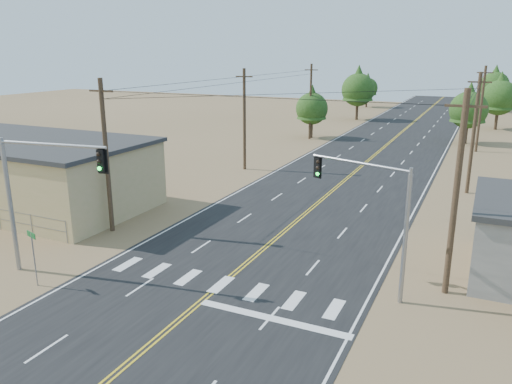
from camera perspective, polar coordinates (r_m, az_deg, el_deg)
The scene contains 18 objects.
ground at distance 20.49m, azimuth -15.53°, elevation -19.24°, with size 220.00×220.00×0.00m, color olive.
road at distance 45.42m, azimuth 9.52°, elevation 0.83°, with size 15.00×200.00×0.02m, color black.
building_left at distance 42.84m, azimuth -25.28°, elevation 2.04°, with size 20.00×10.00×5.00m, color tan.
utility_pole_left_near at distance 33.48m, azimuth -16.73°, elevation 4.01°, with size 1.80×0.30×10.00m.
utility_pole_left_mid at distance 49.97m, azimuth -1.34°, elevation 8.37°, with size 1.80×0.30×10.00m.
utility_pole_left_far at distance 68.36m, azimuth 6.24°, elevation 10.28°, with size 1.80×0.30×10.00m.
utility_pole_right_near at distance 25.25m, azimuth 21.88°, elevation -0.18°, with size 1.80×0.30×10.00m.
utility_pole_right_mid at distance 44.87m, azimuth 23.62°, elevation 6.21°, with size 1.80×0.30×10.00m.
utility_pole_right_far at distance 64.72m, azimuth 24.31°, elevation 8.69°, with size 1.80×0.30×10.00m.
signal_mast_left at distance 28.00m, azimuth -23.86°, elevation 0.77°, with size 6.18×1.15×7.32m.
signal_mast_right at distance 24.35m, azimuth 13.65°, elevation -1.64°, with size 5.23×1.89×6.60m.
street_sign at distance 27.59m, azimuth -24.12°, elevation -6.08°, with size 0.83×0.29×2.90m.
tree_left_near at distance 69.51m, azimuth 6.41°, elevation 9.82°, with size 4.37×4.37×7.29m.
tree_left_mid at distance 89.50m, azimuth 11.60°, elevation 11.75°, with size 5.64×5.64×9.39m.
tree_left_far at distance 110.94m, azimuth 12.61°, elevation 11.74°, with size 4.36×4.36×7.27m.
tree_right_near at distance 69.99m, azimuth 23.16°, elevation 9.01°, with size 4.74×4.74×7.89m.
tree_right_mid at distance 84.86m, azimuth 26.08°, elevation 10.02°, with size 5.25×5.25×8.75m.
tree_right_far at distance 110.93m, azimuth 25.63°, elevation 11.19°, with size 5.48×5.48×9.13m.
Camera 1 is at (11.51, -12.39, 11.57)m, focal length 35.00 mm.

